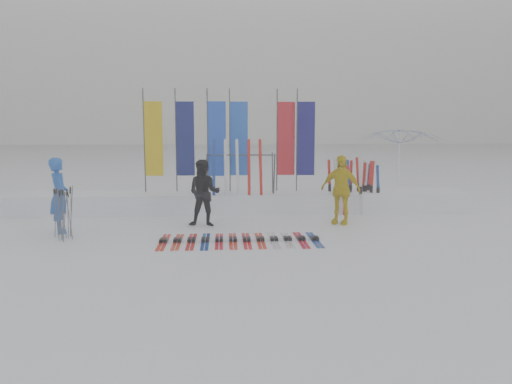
{
  "coord_description": "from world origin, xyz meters",
  "views": [
    {
      "loc": [
        -0.62,
        -10.83,
        2.67
      ],
      "look_at": [
        0.2,
        1.6,
        1.0
      ],
      "focal_mm": 35.0,
      "sensor_mm": 36.0,
      "label": 1
    }
  ],
  "objects": [
    {
      "name": "pole_cluster",
      "position": [
        -4.38,
        0.98,
        0.6
      ],
      "size": [
        0.5,
        0.66,
        1.26
      ],
      "color": "#595B60",
      "rests_on": "ground"
    },
    {
      "name": "tent_canopy",
      "position": [
        5.51,
        6.14,
        1.33
      ],
      "size": [
        2.99,
        3.05,
        2.66
      ],
      "primitive_type": "imported",
      "rotation": [
        0.0,
        0.0,
        0.03
      ],
      "color": "white",
      "rests_on": "ground"
    },
    {
      "name": "ground",
      "position": [
        0.0,
        0.0,
        0.0
      ],
      "size": [
        120.0,
        120.0,
        0.0
      ],
      "primitive_type": "plane",
      "color": "white",
      "rests_on": "ground"
    },
    {
      "name": "upright_skis",
      "position": [
        3.48,
        4.31,
        0.78
      ],
      "size": [
        1.51,
        1.19,
        1.68
      ],
      "color": "red",
      "rests_on": "ground"
    },
    {
      "name": "person_black",
      "position": [
        -1.13,
        2.31,
        0.89
      ],
      "size": [
        0.93,
        0.77,
        1.77
      ],
      "primitive_type": "imported",
      "rotation": [
        0.0,
        0.0,
        -0.11
      ],
      "color": "black",
      "rests_on": "ground"
    },
    {
      "name": "snow_bank",
      "position": [
        0.0,
        4.6,
        0.3
      ],
      "size": [
        14.0,
        1.6,
        0.6
      ],
      "primitive_type": "cube",
      "color": "white",
      "rests_on": "ground"
    },
    {
      "name": "feather_flags",
      "position": [
        -0.39,
        4.85,
        2.24
      ],
      "size": [
        5.34,
        0.23,
        3.2
      ],
      "color": "#383A3F",
      "rests_on": "ground"
    },
    {
      "name": "person_blue",
      "position": [
        -4.7,
        1.72,
        0.94
      ],
      "size": [
        0.68,
        0.81,
        1.88
      ],
      "primitive_type": "imported",
      "rotation": [
        0.0,
        0.0,
        1.97
      ],
      "color": "blue",
      "rests_on": "ground"
    },
    {
      "name": "person_yellow",
      "position": [
        2.55,
        2.39,
        0.94
      ],
      "size": [
        1.18,
        0.96,
        1.88
      ],
      "primitive_type": "imported",
      "rotation": [
        0.0,
        0.0,
        -0.55
      ],
      "color": "yellow",
      "rests_on": "ground"
    },
    {
      "name": "ski_row",
      "position": [
        -0.25,
        0.48,
        0.04
      ],
      "size": [
        3.68,
        1.69,
        0.07
      ],
      "color": "red",
      "rests_on": "ground"
    },
    {
      "name": "ski_rack",
      "position": [
        -0.1,
        4.2,
        1.38
      ],
      "size": [
        2.04,
        0.8,
        1.23
      ],
      "color": "#383A3F",
      "rests_on": "ground"
    }
  ]
}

